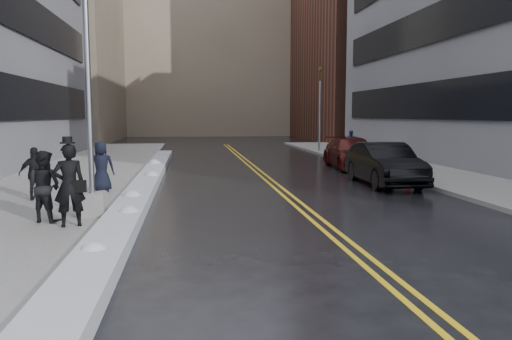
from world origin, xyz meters
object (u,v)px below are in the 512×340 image
object	(u,v)px
traffic_signal	(320,106)
car_black	(384,164)
pedestrian_fedora	(69,185)
fire_hydrant	(410,164)
pedestrian_c	(101,167)
lamppost	(90,123)
pedestrian_b	(44,186)
car_maroon	(352,153)
pedestrian_east	(350,142)
pedestrian_d	(36,174)

from	to	relation	value
traffic_signal	car_black	xyz separation A→B (m)	(-1.75, -16.58, -2.57)
pedestrian_fedora	car_black	bearing A→B (deg)	-163.23
fire_hydrant	traffic_signal	distance (m)	14.30
traffic_signal	pedestrian_c	distance (m)	21.82
fire_hydrant	car_black	size ratio (longest dim) A/B	0.14
lamppost	traffic_signal	size ratio (longest dim) A/B	1.27
pedestrian_fedora	pedestrian_b	size ratio (longest dim) A/B	1.11
traffic_signal	pedestrian_c	bearing A→B (deg)	-124.42
traffic_signal	pedestrian_fedora	bearing A→B (deg)	-117.49
car_maroon	traffic_signal	bearing A→B (deg)	88.15
pedestrian_c	car_black	xyz separation A→B (m)	(10.51, 1.31, -0.18)
pedestrian_east	pedestrian_b	bearing A→B (deg)	43.10
pedestrian_east	car_maroon	distance (m)	7.77
pedestrian_d	pedestrian_east	distance (m)	22.37
lamppost	traffic_signal	world-z (taller)	lamppost
lamppost	pedestrian_east	xyz separation A→B (m)	(13.14, 19.01, -1.60)
car_black	car_maroon	bearing A→B (deg)	84.87
pedestrian_b	car_maroon	world-z (taller)	pedestrian_b
fire_hydrant	pedestrian_d	distance (m)	15.41
pedestrian_d	car_black	bearing A→B (deg)	-179.99
pedestrian_d	pedestrian_b	bearing A→B (deg)	96.89
lamppost	car_maroon	xyz separation A→B (m)	(10.80, 11.61, -1.74)
lamppost	pedestrian_east	world-z (taller)	lamppost
pedestrian_b	traffic_signal	bearing A→B (deg)	-96.00
pedestrian_c	car_maroon	bearing A→B (deg)	-152.98
car_black	car_maroon	distance (m)	6.23
pedestrian_c	pedestrian_fedora	bearing A→B (deg)	85.28
pedestrian_east	car_black	size ratio (longest dim) A/B	0.31
lamppost	fire_hydrant	distance (m)	14.81
fire_hydrant	traffic_signal	bearing A→B (deg)	92.05
fire_hydrant	pedestrian_fedora	distance (m)	15.60
pedestrian_c	pedestrian_east	world-z (taller)	pedestrian_c
lamppost	traffic_signal	xyz separation A→B (m)	(11.80, 22.00, 0.87)
car_maroon	pedestrian_east	bearing A→B (deg)	76.11
traffic_signal	pedestrian_east	xyz separation A→B (m)	(1.34, -2.99, -2.47)
lamppost	pedestrian_c	distance (m)	4.41
fire_hydrant	pedestrian_c	bearing A→B (deg)	-163.04
pedestrian_fedora	pedestrian_d	size ratio (longest dim) A/B	1.20
pedestrian_d	lamppost	bearing A→B (deg)	116.23
fire_hydrant	pedestrian_c	distance (m)	13.35
pedestrian_c	pedestrian_d	distance (m)	2.22
pedestrian_b	pedestrian_d	xyz separation A→B (m)	(-1.16, 3.29, -0.06)
pedestrian_fedora	pedestrian_east	world-z (taller)	pedestrian_fedora
pedestrian_fedora	pedestrian_c	xyz separation A→B (m)	(-0.18, 5.32, -0.11)
lamppost	pedestrian_fedora	bearing A→B (deg)	-102.99
pedestrian_b	pedestrian_d	world-z (taller)	pedestrian_b
fire_hydrant	pedestrian_b	xyz separation A→B (m)	(-13.31, -8.59, 0.47)
pedestrian_b	car_maroon	distance (m)	16.98
pedestrian_c	pedestrian_b	bearing A→B (deg)	76.67
pedestrian_b	pedestrian_fedora	bearing A→B (deg)	163.16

